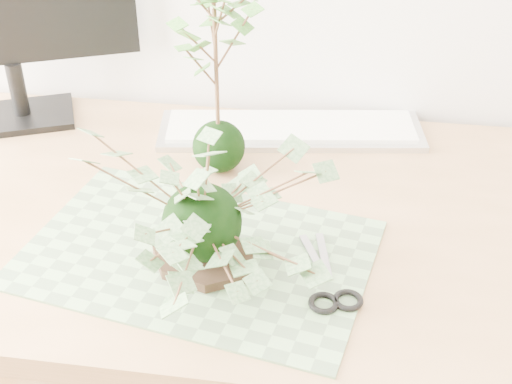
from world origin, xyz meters
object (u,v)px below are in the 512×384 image
Objects in this scene: keyboard at (291,129)px; maple_kokedama at (215,23)px; ivy_kokedama at (200,191)px; desk at (245,254)px.

maple_kokedama is at bearing -135.11° from keyboard.
ivy_kokedama is 0.79× the size of keyboard.
desk is 3.13× the size of keyboard.
keyboard is at bearing 53.05° from maple_kokedama.
maple_kokedama is at bearing 117.95° from desk.
maple_kokedama is (-0.06, 0.12, 0.35)m from desk.
ivy_kokedama is at bearing -109.65° from keyboard.
desk is 3.98× the size of ivy_kokedama.
maple_kokedama is (-0.03, 0.26, 0.14)m from ivy_kokedama.
ivy_kokedama is 0.43m from keyboard.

